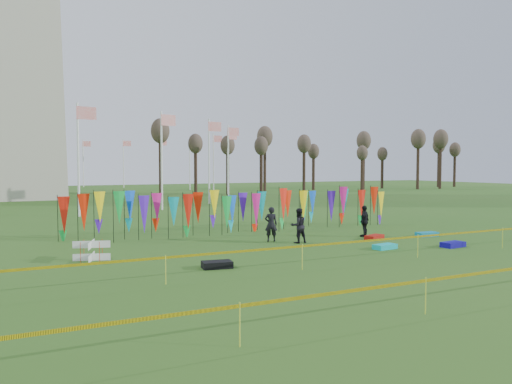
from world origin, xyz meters
name	(u,v)px	position (x,y,z in m)	size (l,w,h in m)	color
ground	(329,258)	(0.00, 0.00, 0.00)	(160.00, 160.00, 0.00)	#255317
banner_row	(244,207)	(0.28, 8.42, 1.36)	(18.64, 0.64, 2.24)	black
caution_tape_near	(347,244)	(-0.22, -1.43, 0.78)	(26.00, 0.02, 0.90)	#FFE105
caution_tape_far	(481,275)	(-0.22, -7.16, 0.78)	(26.00, 0.02, 0.90)	#FFE105
tree_line	(339,148)	(32.00, 44.00, 6.17)	(53.92, 1.92, 7.84)	#3B281D
box_kite	(92,251)	(-8.38, 3.44, 0.39)	(0.70, 0.70, 0.78)	red
person_left	(271,224)	(-0.03, 4.76, 0.82)	(0.60, 0.44, 1.65)	black
person_mid	(298,226)	(0.89, 3.77, 0.81)	(0.79, 0.49, 1.62)	black
person_right	(365,221)	(4.95, 4.05, 0.80)	(0.93, 0.53, 1.59)	black
kite_bag_turquoise	(385,247)	(3.37, 0.68, 0.11)	(1.05, 0.53, 0.21)	#0DC1C8
kite_bag_blue	(453,244)	(6.42, -0.24, 0.11)	(1.09, 0.57, 0.23)	#10099A
kite_bag_red	(374,237)	(4.85, 3.16, 0.10)	(1.12, 0.51, 0.21)	#AF150B
kite_bag_black	(217,265)	(-4.62, 0.15, 0.12)	(1.04, 0.60, 0.24)	black
kite_bag_teal	(427,234)	(7.90, 2.76, 0.11)	(1.11, 0.53, 0.21)	#0C85AF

